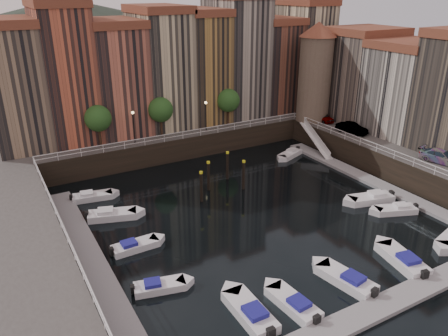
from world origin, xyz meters
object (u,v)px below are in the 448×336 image
boat_left_3 (111,215)px  car_a (323,117)px  boat_left_1 (158,286)px  car_c (442,158)px  gangway (316,139)px  corner_tower (315,71)px  car_b (352,129)px  boat_left_2 (134,246)px  mooring_pilings (221,176)px

boat_left_3 → car_a: bearing=30.7°
car_a → boat_left_1: bearing=-142.2°
car_c → boat_left_3: bearing=147.8°
gangway → boat_left_1: gangway is taller
corner_tower → car_c: corner_tower is taller
corner_tower → car_b: corner_tower is taller
boat_left_2 → car_c: car_c is taller
mooring_pilings → boat_left_1: bearing=-134.0°
boat_left_3 → gangway: bearing=26.8°
mooring_pilings → boat_left_1: mooring_pilings is taller
car_a → car_b: car_b is taller
car_a → gangway: bearing=-134.5°
boat_left_2 → boat_left_1: bearing=-93.5°
boat_left_3 → boat_left_2: bearing=-70.5°
boat_left_2 → car_c: bearing=-9.6°
boat_left_1 → boat_left_2: bearing=101.6°
boat_left_1 → boat_left_2: boat_left_2 is taller
boat_left_2 → car_b: bearing=11.9°
boat_left_1 → car_b: size_ratio=0.98×
car_b → boat_left_3: bearing=167.8°
boat_left_3 → car_b: (33.08, 1.41, 3.32)m
gangway → car_c: 16.53m
corner_tower → boat_left_1: 40.53m
car_b → corner_tower: bearing=78.1°
boat_left_1 → boat_left_2: size_ratio=0.97×
boat_left_2 → car_a: size_ratio=1.09×
gangway → boat_left_1: 34.51m
car_a → car_c: size_ratio=0.81×
mooring_pilings → car_a: (20.84, 7.10, 2.02)m
boat_left_3 → car_c: size_ratio=1.04×
mooring_pilings → boat_left_3: 12.69m
car_a → car_c: (0.65, -18.80, 0.04)m
gangway → boat_left_3: gangway is taller
corner_tower → boat_left_1: corner_tower is taller
mooring_pilings → car_c: (21.49, -11.70, 2.06)m
mooring_pilings → car_b: size_ratio=1.37×
corner_tower → car_b: 10.08m
gangway → car_b: car_b is taller
gangway → boat_left_1: size_ratio=1.99×
mooring_pilings → car_a: car_a is taller
corner_tower → car_c: 21.42m
boat_left_2 → car_b: 34.00m
boat_left_1 → car_c: (34.14, 1.39, 3.39)m
corner_tower → car_a: bearing=-64.4°
gangway → boat_left_3: 30.20m
corner_tower → car_a: 6.75m
gangway → car_b: (3.28, -3.21, 1.79)m
gangway → boat_left_2: size_ratio=1.93×
mooring_pilings → corner_tower: bearing=23.3°
corner_tower → car_c: (1.40, -20.37, -6.49)m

